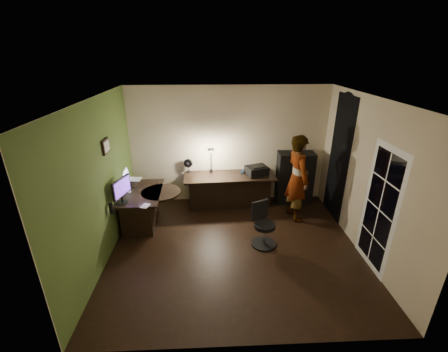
{
  "coord_description": "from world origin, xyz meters",
  "views": [
    {
      "loc": [
        -0.41,
        -4.58,
        3.38
      ],
      "look_at": [
        -0.15,
        1.05,
        1.0
      ],
      "focal_mm": 24.0,
      "sensor_mm": 36.0,
      "label": 1
    }
  ],
  "objects_px": {
    "office_chair": "(265,225)",
    "monitor": "(121,194)",
    "desk_right": "(229,191)",
    "cabinet": "(295,178)",
    "desk_left": "(143,208)",
    "person": "(297,178)"
  },
  "relations": [
    {
      "from": "desk_left",
      "to": "person",
      "type": "relative_size",
      "value": 0.7
    },
    {
      "from": "monitor",
      "to": "office_chair",
      "type": "xyz_separation_m",
      "value": [
        2.63,
        -0.4,
        -0.5
      ]
    },
    {
      "from": "desk_left",
      "to": "person",
      "type": "height_order",
      "value": "person"
    },
    {
      "from": "desk_right",
      "to": "office_chair",
      "type": "height_order",
      "value": "office_chair"
    },
    {
      "from": "cabinet",
      "to": "desk_right",
      "type": "bearing_deg",
      "value": -173.14
    },
    {
      "from": "cabinet",
      "to": "person",
      "type": "bearing_deg",
      "value": -101.38
    },
    {
      "from": "monitor",
      "to": "office_chair",
      "type": "height_order",
      "value": "monitor"
    },
    {
      "from": "desk_left",
      "to": "office_chair",
      "type": "xyz_separation_m",
      "value": [
        2.38,
        -0.84,
        0.05
      ]
    },
    {
      "from": "monitor",
      "to": "person",
      "type": "height_order",
      "value": "person"
    },
    {
      "from": "person",
      "to": "office_chair",
      "type": "bearing_deg",
      "value": 127.58
    },
    {
      "from": "desk_left",
      "to": "office_chair",
      "type": "height_order",
      "value": "office_chair"
    },
    {
      "from": "desk_left",
      "to": "office_chair",
      "type": "bearing_deg",
      "value": -21.5
    },
    {
      "from": "cabinet",
      "to": "office_chair",
      "type": "distance_m",
      "value": 1.98
    },
    {
      "from": "desk_right",
      "to": "cabinet",
      "type": "relative_size",
      "value": 1.66
    },
    {
      "from": "office_chair",
      "to": "monitor",
      "type": "bearing_deg",
      "value": 146.56
    },
    {
      "from": "person",
      "to": "monitor",
      "type": "bearing_deg",
      "value": 87.28
    },
    {
      "from": "desk_left",
      "to": "monitor",
      "type": "height_order",
      "value": "monitor"
    },
    {
      "from": "desk_right",
      "to": "person",
      "type": "bearing_deg",
      "value": -25.98
    },
    {
      "from": "monitor",
      "to": "desk_left",
      "type": "bearing_deg",
      "value": 77.43
    },
    {
      "from": "desk_left",
      "to": "cabinet",
      "type": "distance_m",
      "value": 3.49
    },
    {
      "from": "cabinet",
      "to": "monitor",
      "type": "height_order",
      "value": "cabinet"
    },
    {
      "from": "office_chair",
      "to": "desk_left",
      "type": "bearing_deg",
      "value": 135.67
    }
  ]
}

